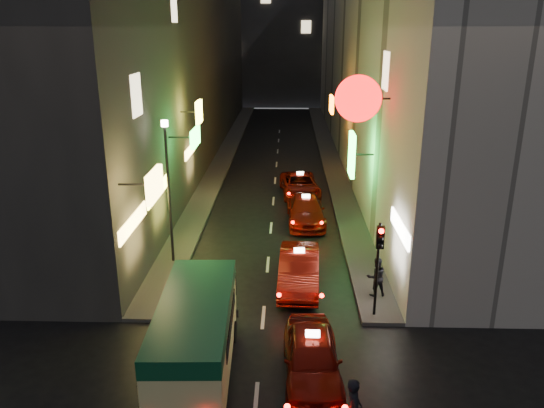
# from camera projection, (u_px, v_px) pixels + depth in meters

# --- Properties ---
(building_left) EXTENTS (7.40, 52.00, 18.00)m
(building_left) POSITION_uv_depth(u_px,v_px,m) (174.00, 40.00, 40.70)
(building_left) COLOR #383533
(building_left) RESTS_ON ground
(building_right) EXTENTS (8.26, 52.00, 18.00)m
(building_right) POSITION_uv_depth(u_px,v_px,m) (383.00, 41.00, 40.25)
(building_right) COLOR #B5B0A6
(building_right) RESTS_ON ground
(building_far) EXTENTS (30.00, 10.00, 22.00)m
(building_far) POSITION_uv_depth(u_px,v_px,m) (282.00, 19.00, 70.18)
(building_far) COLOR #37383D
(building_far) RESTS_ON ground
(sidewalk_left) EXTENTS (1.50, 52.00, 0.15)m
(sidewalk_left) POSITION_uv_depth(u_px,v_px,m) (226.00, 154.00, 43.43)
(sidewalk_left) COLOR #42403E
(sidewalk_left) RESTS_ON ground
(sidewalk_right) EXTENTS (1.50, 52.00, 0.15)m
(sidewalk_right) POSITION_uv_depth(u_px,v_px,m) (329.00, 155.00, 43.19)
(sidewalk_right) COLOR #42403E
(sidewalk_right) RESTS_ON ground
(minibus) EXTENTS (2.24, 5.87, 2.50)m
(minibus) POSITION_uv_depth(u_px,v_px,m) (196.00, 329.00, 15.49)
(minibus) COLOR #E5DF8F
(minibus) RESTS_ON ground
(taxi_near) EXTENTS (2.27, 5.24, 1.82)m
(taxi_near) POSITION_uv_depth(u_px,v_px,m) (312.00, 354.00, 15.62)
(taxi_near) COLOR #680D06
(taxi_near) RESTS_ON ground
(taxi_second) EXTENTS (2.42, 5.49, 1.89)m
(taxi_second) POSITION_uv_depth(u_px,v_px,m) (299.00, 266.00, 21.23)
(taxi_second) COLOR #680D06
(taxi_second) RESTS_ON ground
(taxi_third) EXTENTS (2.23, 5.12, 1.78)m
(taxi_third) POSITION_uv_depth(u_px,v_px,m) (306.00, 208.00, 28.27)
(taxi_third) COLOR #680D06
(taxi_third) RESTS_ON ground
(taxi_far) EXTENTS (2.48, 5.08, 1.73)m
(taxi_far) POSITION_uv_depth(u_px,v_px,m) (300.00, 183.00, 32.84)
(taxi_far) COLOR #680D06
(taxi_far) RESTS_ON ground
(pedestrian_crossing) EXTENTS (0.49, 0.70, 1.99)m
(pedestrian_crossing) POSITION_uv_depth(u_px,v_px,m) (354.00, 406.00, 13.23)
(pedestrian_crossing) COLOR black
(pedestrian_crossing) RESTS_ON ground
(pedestrian_sidewalk) EXTENTS (0.74, 0.55, 1.76)m
(pedestrian_sidewalk) POSITION_uv_depth(u_px,v_px,m) (376.00, 274.00, 20.17)
(pedestrian_sidewalk) COLOR black
(pedestrian_sidewalk) RESTS_ON sidewalk_right
(traffic_light) EXTENTS (0.26, 0.43, 3.50)m
(traffic_light) POSITION_uv_depth(u_px,v_px,m) (379.00, 251.00, 18.17)
(traffic_light) COLOR black
(traffic_light) RESTS_ON sidewalk_right
(lamp_post) EXTENTS (0.28, 0.28, 6.22)m
(lamp_post) POSITION_uv_depth(u_px,v_px,m) (168.00, 183.00, 22.37)
(lamp_post) COLOR black
(lamp_post) RESTS_ON sidewalk_left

